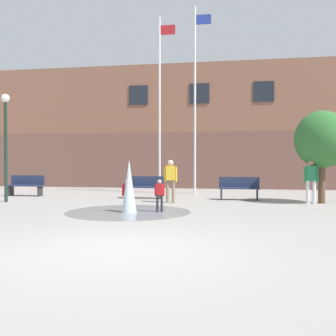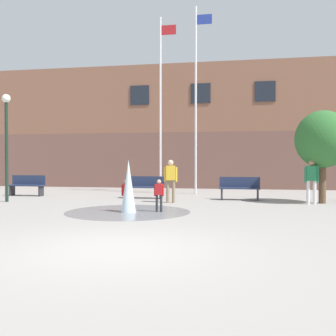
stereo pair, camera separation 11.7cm
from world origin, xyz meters
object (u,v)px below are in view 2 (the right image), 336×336
lamp_post_left_lane (6,132)px  street_tree_near_building (323,140)px  adult_watching (311,178)px  flagpole_right (196,95)px  park_bench_under_left_flagpole (240,188)px  park_bench_left_of_flagpoles (145,187)px  child_with_pink_shirt (126,193)px  park_bench_far_left (27,185)px  flagpole_left (161,100)px  teen_by_trashcan (171,178)px  child_in_fountain (159,193)px

lamp_post_left_lane → street_tree_near_building: 11.77m
adult_watching → flagpole_right: 6.91m
park_bench_under_left_flagpole → park_bench_left_of_flagpoles: bearing=179.8°
child_with_pink_shirt → flagpole_right: 8.05m
flagpole_right → adult_watching: bearing=-39.1°
park_bench_far_left → park_bench_under_left_flagpole: 9.32m
park_bench_left_of_flagpoles → flagpole_left: flagpole_left is taller
park_bench_left_of_flagpoles → teen_by_trashcan: 2.11m
park_bench_left_of_flagpoles → street_tree_near_building: bearing=-6.4°
park_bench_far_left → teen_by_trashcan: bearing=-14.5°
park_bench_far_left → child_in_fountain: size_ratio=1.62×
park_bench_left_of_flagpoles → child_with_pink_shirt: size_ratio=1.62×
park_bench_under_left_flagpole → adult_watching: bearing=-24.6°
flagpole_left → flagpole_right: (1.69, -0.00, 0.20)m
park_bench_under_left_flagpole → street_tree_near_building: 3.58m
park_bench_far_left → flagpole_right: 8.72m
park_bench_left_of_flagpoles → flagpole_right: 5.20m
teen_by_trashcan → adult_watching: same height
child_with_pink_shirt → lamp_post_left_lane: 6.02m
teen_by_trashcan → lamp_post_left_lane: (-6.18, -0.76, 1.71)m
child_with_pink_shirt → lamp_post_left_lane: lamp_post_left_lane is taller
street_tree_near_building → flagpole_left: bearing=153.8°
flagpole_left → street_tree_near_building: size_ratio=2.47×
flagpole_left → teen_by_trashcan: bearing=-73.9°
child_with_pink_shirt → flagpole_left: (-0.28, 6.81, 3.86)m
park_bench_left_of_flagpoles → park_bench_under_left_flagpole: size_ratio=1.00×
child_in_fountain → flagpole_right: size_ratio=0.11×
child_with_pink_shirt → child_in_fountain: bearing=109.4°
child_with_pink_shirt → flagpole_left: 7.83m
park_bench_far_left → child_with_pink_shirt: 7.44m
child_in_fountain → street_tree_near_building: bearing=-143.0°
park_bench_left_of_flagpoles → child_with_pink_shirt: (0.47, -4.30, 0.10)m
child_in_fountain → lamp_post_left_lane: bearing=-12.2°
teen_by_trashcan → adult_watching: 5.06m
adult_watching → park_bench_left_of_flagpoles: bearing=-161.3°
adult_watching → flagpole_right: bearing=169.9°
park_bench_left_of_flagpoles → child_in_fountain: 4.45m
park_bench_far_left → street_tree_near_building: 12.46m
park_bench_under_left_flagpole → flagpole_right: bearing=128.4°
child_with_pink_shirt → flagpole_right: flagpole_right is taller
park_bench_far_left → child_in_fountain: child_in_fountain is taller
child_in_fountain → street_tree_near_building: 6.62m
park_bench_far_left → child_with_pink_shirt: size_ratio=1.62×
teen_by_trashcan → adult_watching: size_ratio=1.00×
flagpole_left → lamp_post_left_lane: size_ratio=2.06×
park_bench_left_of_flagpoles → lamp_post_left_lane: size_ratio=0.39×
park_bench_under_left_flagpole → teen_by_trashcan: 2.98m
park_bench_left_of_flagpoles → adult_watching: adult_watching is taller
park_bench_far_left → teen_by_trashcan: 7.03m
child_in_fountain → lamp_post_left_lane: lamp_post_left_lane is taller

